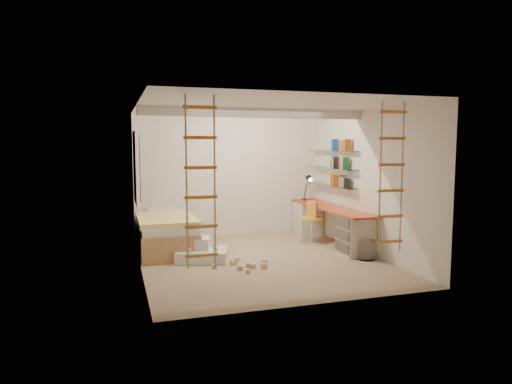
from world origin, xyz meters
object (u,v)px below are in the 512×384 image
object	(u,v)px
desk	(330,224)
play_platform	(200,251)
bed	(166,233)
swivel_chair	(312,228)

from	to	relation	value
desk	play_platform	world-z (taller)	desk
desk	bed	size ratio (longest dim) A/B	1.40
bed	play_platform	world-z (taller)	bed
desk	play_platform	distance (m)	2.78
play_platform	swivel_chair	bearing A→B (deg)	15.44
bed	swivel_chair	bearing A→B (deg)	-4.31
desk	play_platform	bearing A→B (deg)	-169.24
desk	play_platform	xyz separation A→B (m)	(-2.72, -0.52, -0.26)
bed	swivel_chair	distance (m)	2.89
bed	play_platform	size ratio (longest dim) A/B	2.00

